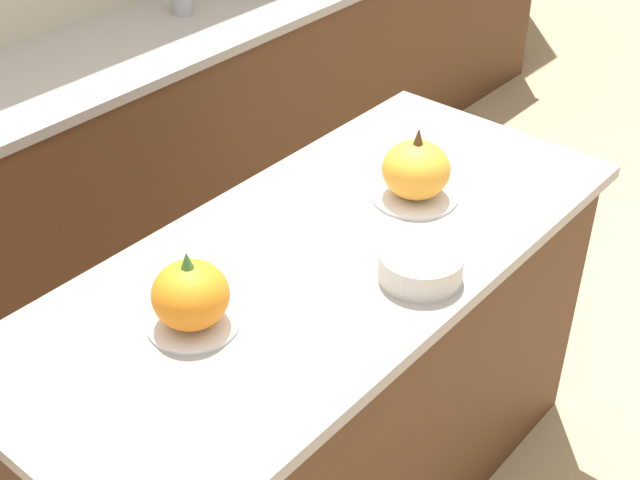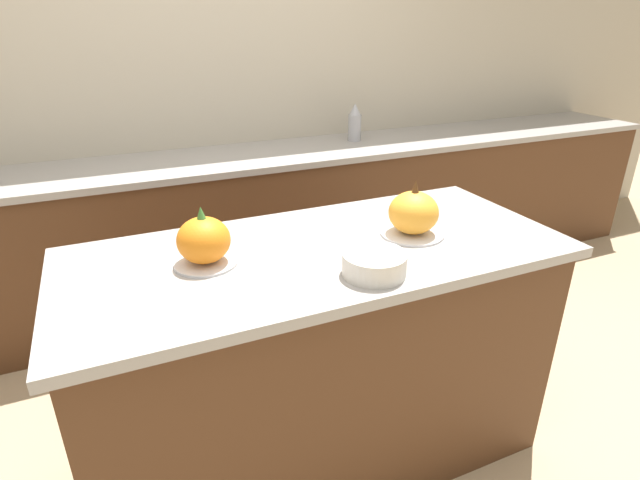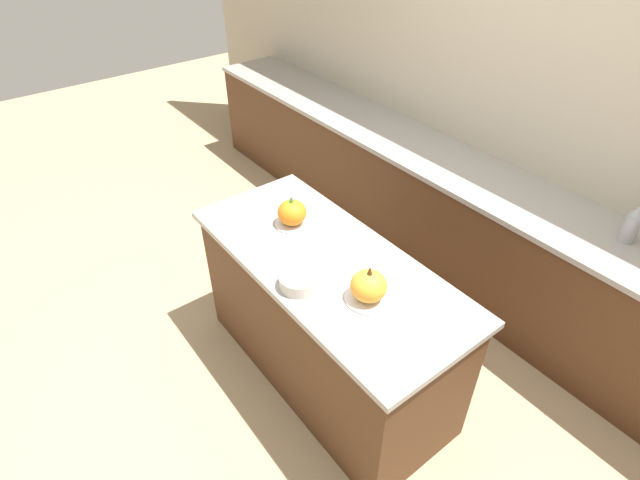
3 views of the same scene
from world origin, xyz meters
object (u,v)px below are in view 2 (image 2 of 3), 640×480
pumpkin_cake_right (413,214)px  bottle_tall (355,123)px  pumpkin_cake_left (204,242)px  mixing_bowl (374,264)px

pumpkin_cake_right → bottle_tall: bottle_tall is taller
pumpkin_cake_left → bottle_tall: 1.83m
pumpkin_cake_right → mixing_bowl: bearing=-142.6°
bottle_tall → mixing_bowl: bearing=-115.6°
pumpkin_cake_right → pumpkin_cake_left: bearing=174.8°
pumpkin_cake_right → bottle_tall: (0.51, 1.42, 0.02)m
pumpkin_cake_left → pumpkin_cake_right: (0.71, -0.06, 0.00)m
pumpkin_cake_right → mixing_bowl: pumpkin_cake_right is taller
pumpkin_cake_left → pumpkin_cake_right: 0.71m
pumpkin_cake_right → bottle_tall: bearing=70.2°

